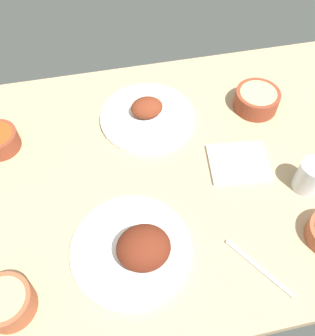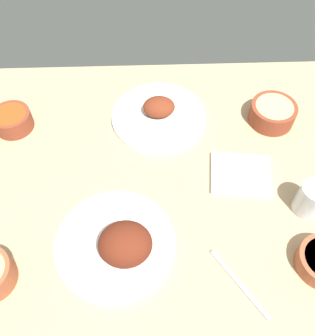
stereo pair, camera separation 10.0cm
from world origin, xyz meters
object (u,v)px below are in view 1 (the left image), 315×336
object	(u,v)px
plate_far_side	(147,115)
folded_napkin	(238,163)
plate_near_viewer	(137,249)
water_tumbler	(310,176)
bowl_potatoes	(257,99)
spoon_loose	(259,268)
bowl_pasta	(7,302)

from	to	relation	value
plate_far_side	folded_napkin	xyz separation A→B (cm)	(-21.56, 22.04, -0.99)
plate_near_viewer	plate_far_side	bearing A→B (deg)	-104.15
water_tumbler	folded_napkin	size ratio (longest dim) A/B	0.58
bowl_potatoes	spoon_loose	distance (cm)	52.67
water_tumbler	spoon_loose	size ratio (longest dim) A/B	0.49
plate_near_viewer	spoon_loose	xyz separation A→B (cm)	(-26.88, 9.33, -2.65)
bowl_pasta	water_tumbler	bearing A→B (deg)	-168.21
bowl_pasta	plate_near_viewer	bearing A→B (deg)	-167.73
folded_napkin	spoon_loose	bearing A→B (deg)	79.77
bowl_potatoes	spoon_loose	xyz separation A→B (cm)	(17.66, 49.54, -2.87)
plate_near_viewer	water_tumbler	size ratio (longest dim) A/B	3.10
plate_near_viewer	plate_far_side	world-z (taller)	plate_near_viewer
water_tumbler	spoon_loose	distance (cm)	28.00
bowl_potatoes	water_tumbler	world-z (taller)	water_tumbler
water_tumbler	bowl_pasta	bearing A→B (deg)	11.79
bowl_potatoes	plate_far_side	bearing A→B (deg)	-3.47
bowl_potatoes	folded_napkin	distance (cm)	23.63
water_tumbler	folded_napkin	world-z (taller)	water_tumbler
plate_far_side	folded_napkin	bearing A→B (deg)	134.37
plate_far_side	water_tumbler	xyz separation A→B (cm)	(-36.44, 32.68, 3.07)
bowl_pasta	spoon_loose	bearing A→B (deg)	176.92
plate_near_viewer	bowl_pasta	world-z (taller)	plate_near_viewer
plate_near_viewer	bowl_pasta	xyz separation A→B (cm)	(29.08, 6.32, 0.38)
bowl_pasta	water_tumbler	xyz separation A→B (cm)	(-76.17, -15.90, 1.23)
bowl_pasta	bowl_potatoes	size ratio (longest dim) A/B	0.85
plate_far_side	bowl_pasta	distance (cm)	62.79
water_tumbler	bowl_potatoes	bearing A→B (deg)	-85.25
plate_near_viewer	water_tumbler	distance (cm)	48.08
plate_far_side	bowl_potatoes	size ratio (longest dim) A/B	2.12
water_tumbler	folded_napkin	bearing A→B (deg)	-35.59
plate_near_viewer	bowl_potatoes	size ratio (longest dim) A/B	2.14
bowl_potatoes	folded_napkin	bearing A→B (deg)	58.32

